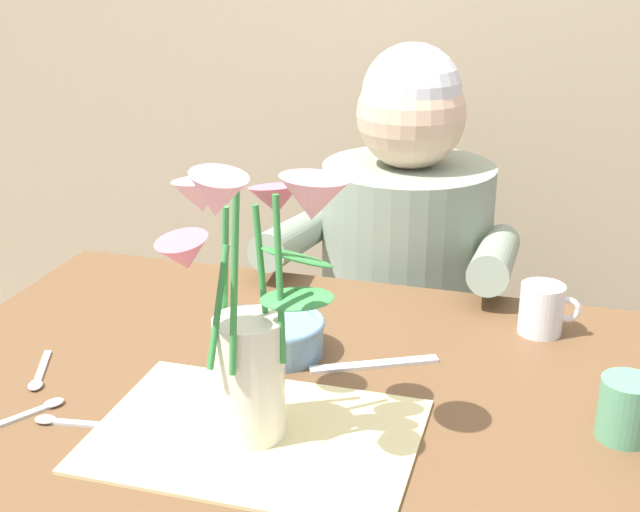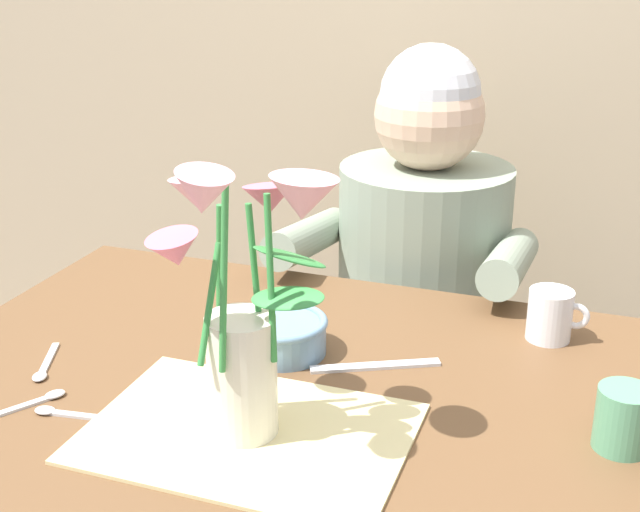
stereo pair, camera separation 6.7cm
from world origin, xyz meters
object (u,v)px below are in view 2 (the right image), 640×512
at_px(tea_cup, 625,419).
at_px(dinner_knife, 375,366).
at_px(seated_person, 418,325).
at_px(ceramic_bowl, 282,334).
at_px(ceramic_mug, 551,315).
at_px(flower_vase, 242,303).

bearing_deg(tea_cup, dinner_knife, 164.41).
height_order(seated_person, dinner_knife, seated_person).
bearing_deg(ceramic_bowl, tea_cup, -11.03).
relative_size(dinner_knife, ceramic_mug, 2.04).
height_order(ceramic_bowl, ceramic_mug, ceramic_mug).
height_order(seated_person, tea_cup, seated_person).
bearing_deg(tea_cup, ceramic_bowl, 168.97).
height_order(flower_vase, tea_cup, flower_vase).
xyz_separation_m(seated_person, ceramic_mug, (0.28, -0.34, 0.22)).
xyz_separation_m(seated_person, tea_cup, (0.40, -0.62, 0.22)).
relative_size(ceramic_bowl, ceramic_mug, 1.46).
xyz_separation_m(dinner_knife, ceramic_mug, (0.23, 0.18, 0.04)).
relative_size(seated_person, dinner_knife, 5.97).
bearing_deg(ceramic_bowl, flower_vase, -79.46).
xyz_separation_m(tea_cup, ceramic_mug, (-0.11, 0.27, 0.00)).
distance_m(flower_vase, ceramic_mug, 0.54).
relative_size(seated_person, flower_vase, 3.08).
bearing_deg(seated_person, ceramic_mug, -54.20).
relative_size(dinner_knife, tea_cup, 2.04).
relative_size(seated_person, ceramic_bowl, 8.35).
distance_m(dinner_knife, tea_cup, 0.35).
xyz_separation_m(ceramic_bowl, tea_cup, (0.48, -0.09, 0.01)).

